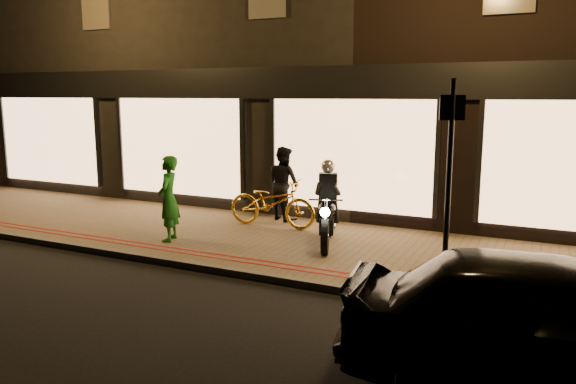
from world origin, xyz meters
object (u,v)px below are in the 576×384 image
at_px(motorcycle, 327,212).
at_px(sign_post, 449,173).
at_px(bicycle_gold, 272,203).
at_px(person_green, 168,199).
at_px(parked_car, 557,324).

bearing_deg(motorcycle, sign_post, -49.51).
bearing_deg(bicycle_gold, motorcycle, -118.39).
distance_m(motorcycle, sign_post, 3.01).
xyz_separation_m(motorcycle, bicycle_gold, (-1.59, 0.81, -0.10)).
height_order(sign_post, person_green, sign_post).
bearing_deg(bicycle_gold, person_green, 145.07).
relative_size(bicycle_gold, parked_car, 0.47).
bearing_deg(sign_post, parked_car, -57.32).
xyz_separation_m(bicycle_gold, parked_car, (5.50, -4.57, 0.08)).
bearing_deg(parked_car, sign_post, 25.11).
bearing_deg(sign_post, person_green, 176.05).
height_order(sign_post, bicycle_gold, sign_post).
distance_m(sign_post, parked_car, 2.97).
relative_size(motorcycle, parked_car, 0.45).
relative_size(bicycle_gold, person_green, 1.20).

